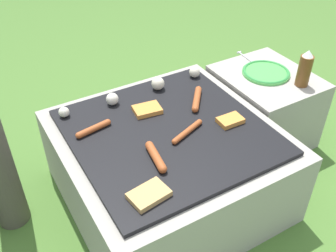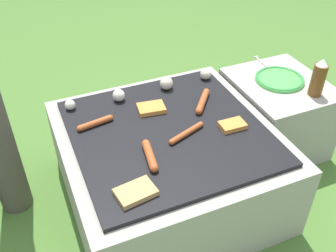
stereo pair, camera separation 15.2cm
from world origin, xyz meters
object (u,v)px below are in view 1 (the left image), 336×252
condiment_bottle (305,69)px  sausage_front_center (187,131)px  plate_colorful (266,72)px  fork_utensil (248,59)px

condiment_bottle → sausage_front_center: bearing=-176.6°
sausage_front_center → plate_colorful: size_ratio=0.76×
fork_utensil → condiment_bottle: bearing=-80.7°
sausage_front_center → fork_utensil: (0.59, 0.35, -0.01)m
plate_colorful → fork_utensil: (0.02, 0.16, -0.01)m
sausage_front_center → fork_utensil: sausage_front_center is taller
plate_colorful → condiment_bottle: 0.19m
plate_colorful → fork_utensil: size_ratio=1.19×
condiment_bottle → fork_utensil: bearing=99.3°
plate_colorful → fork_utensil: plate_colorful is taller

